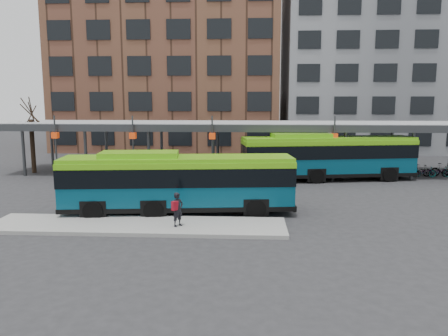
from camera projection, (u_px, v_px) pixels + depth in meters
The scene contains 10 objects.
ground at pixel (253, 213), 23.29m from camera, with size 120.00×120.00×0.00m, color #28282B.
boarding_island at pixel (137, 225), 20.62m from camera, with size 14.00×3.00×0.18m, color gray.
canopy at pixel (252, 126), 35.38m from camera, with size 40.00×6.53×4.80m.
tree at pixel (32, 143), 35.76m from camera, with size 1.64×1.64×5.60m.
building_brick at pixel (170, 59), 53.72m from camera, with size 26.00×14.00×22.00m, color brown.
building_grey at pixel (385, 66), 52.42m from camera, with size 24.00×14.00×20.00m, color slate.
bus_front at pixel (177, 181), 22.92m from camera, with size 12.21×3.83×3.31m.
bus_rear at pixel (327, 156), 32.64m from camera, with size 13.10×4.92×3.54m.
pedestrian at pixel (178, 209), 20.08m from camera, with size 0.66×0.69×1.58m.
bike_rack at pixel (428, 171), 34.28m from camera, with size 8.27×1.55×1.06m.
Camera 1 is at (-0.28, -22.69, 5.96)m, focal length 35.00 mm.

